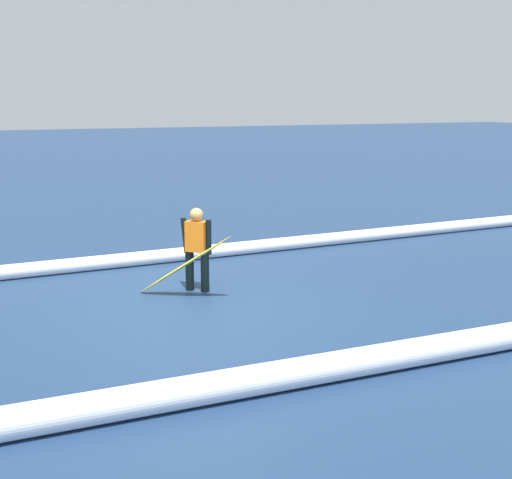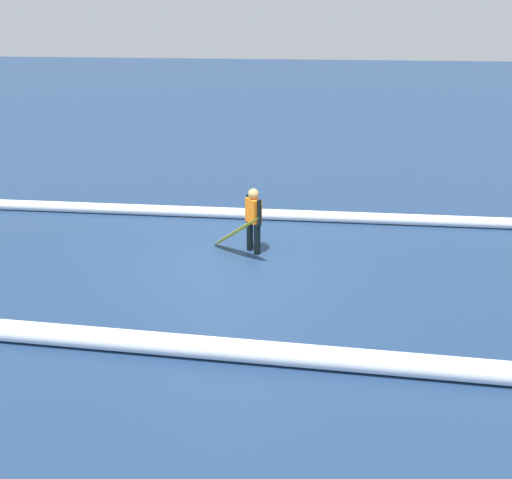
# 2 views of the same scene
# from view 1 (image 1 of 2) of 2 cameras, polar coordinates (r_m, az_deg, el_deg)

# --- Properties ---
(ground_plane) EXTENTS (133.93, 133.93, 0.00)m
(ground_plane) POSITION_cam_1_polar(r_m,az_deg,el_deg) (11.37, -4.95, -5.04)
(ground_plane) COLOR navy
(surfer) EXTENTS (0.38, 0.48, 1.38)m
(surfer) POSITION_cam_1_polar(r_m,az_deg,el_deg) (11.98, -4.61, -0.42)
(surfer) COLOR black
(surfer) RESTS_ON ground_plane
(surfboard) EXTENTS (1.31, 1.32, 1.08)m
(surfboard) POSITION_cam_1_polar(r_m,az_deg,el_deg) (11.65, -5.57, -2.00)
(surfboard) COLOR yellow
(surfboard) RESTS_ON ground_plane
(wave_crest_foreground) EXTENTS (20.85, 1.02, 0.26)m
(wave_crest_foreground) POSITION_cam_1_polar(r_m,az_deg,el_deg) (13.97, -10.37, -1.60)
(wave_crest_foreground) COLOR white
(wave_crest_foreground) RESTS_ON ground_plane
(wave_crest_midground) EXTENTS (22.65, 0.47, 0.33)m
(wave_crest_midground) POSITION_cam_1_polar(r_m,az_deg,el_deg) (8.39, 6.18, -9.74)
(wave_crest_midground) COLOR white
(wave_crest_midground) RESTS_ON ground_plane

